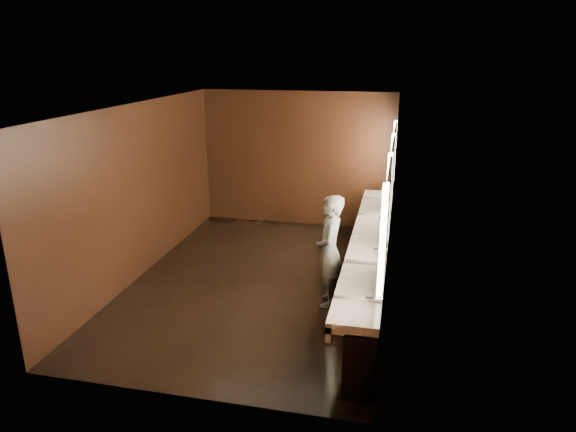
% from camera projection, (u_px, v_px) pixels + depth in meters
% --- Properties ---
extents(floor, '(6.00, 6.00, 0.00)m').
position_uv_depth(floor, '(260.00, 281.00, 8.35)').
color(floor, black).
rests_on(floor, ground).
extents(ceiling, '(4.00, 6.00, 0.02)m').
position_uv_depth(ceiling, '(257.00, 106.00, 7.48)').
color(ceiling, '#2D2D2B').
rests_on(ceiling, wall_back).
extents(wall_back, '(4.00, 0.02, 2.80)m').
position_uv_depth(wall_back, '(297.00, 159.00, 10.70)').
color(wall_back, black).
rests_on(wall_back, floor).
extents(wall_front, '(4.00, 0.02, 2.80)m').
position_uv_depth(wall_front, '(178.00, 279.00, 5.13)').
color(wall_front, black).
rests_on(wall_front, floor).
extents(wall_left, '(0.02, 6.00, 2.80)m').
position_uv_depth(wall_left, '(140.00, 191.00, 8.32)').
color(wall_left, black).
rests_on(wall_left, floor).
extents(wall_right, '(0.02, 6.00, 2.80)m').
position_uv_depth(wall_right, '(391.00, 206.00, 7.50)').
color(wall_right, black).
rests_on(wall_right, floor).
extents(sink_counter, '(0.55, 5.40, 1.01)m').
position_uv_depth(sink_counter, '(373.00, 262.00, 7.82)').
color(sink_counter, black).
rests_on(sink_counter, floor).
extents(mirror_band, '(0.06, 5.03, 1.15)m').
position_uv_depth(mirror_band, '(391.00, 183.00, 7.40)').
color(mirror_band, '#FBE1BE').
rests_on(mirror_band, wall_right).
extents(person, '(0.44, 0.63, 1.66)m').
position_uv_depth(person, '(330.00, 251.00, 7.36)').
color(person, '#99DBE5').
rests_on(person, floor).
extents(trash_bin, '(0.41, 0.41, 0.50)m').
position_uv_depth(trash_bin, '(350.00, 314.00, 6.78)').
color(trash_bin, black).
rests_on(trash_bin, floor).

